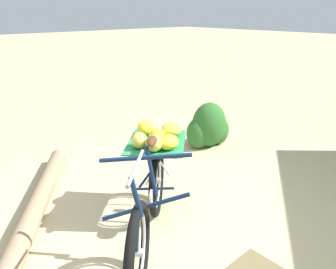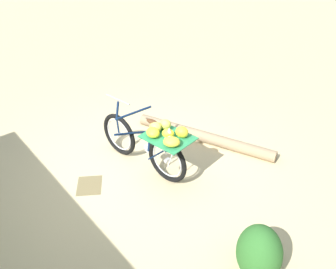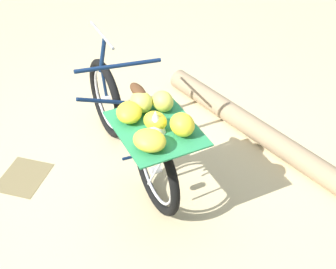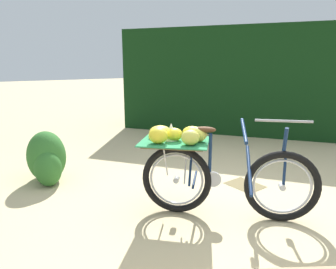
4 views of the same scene
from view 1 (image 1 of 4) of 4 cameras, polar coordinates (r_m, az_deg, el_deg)
ground_plane at (r=3.12m, az=2.04°, el=-18.09°), size 60.00×60.00×0.00m
bicycle at (r=2.92m, az=-2.88°, el=-8.84°), size 1.51×1.42×1.03m
fallen_log at (r=3.62m, az=-22.19°, el=-11.90°), size 1.61×2.20×0.19m
shrub_cluster at (r=4.99m, az=7.08°, el=1.25°), size 0.72×0.49×0.68m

